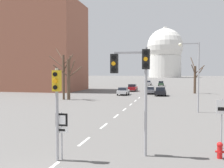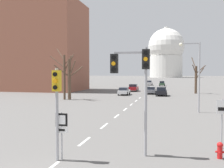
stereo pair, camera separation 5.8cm
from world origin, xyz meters
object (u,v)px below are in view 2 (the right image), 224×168
object	(u,v)px
traffic_signal_near_right	(135,74)
route_sign_post	(62,128)
sedan_near_left	(124,91)
traffic_signal_centre_tall	(57,96)
sedan_far_left	(162,91)
sedan_far_right	(162,83)
fire_hydrant	(220,150)
sedan_near_right	(151,90)
sedan_mid_centre	(149,83)
street_lamp_right	(195,69)
speed_limit_sign	(222,115)
sedan_distant_centre	(133,88)

from	to	relation	value
traffic_signal_near_right	route_sign_post	distance (m)	4.34
traffic_signal_near_right	sedan_near_left	size ratio (longest dim) A/B	1.28
traffic_signal_centre_tall	sedan_far_left	bearing A→B (deg)	84.37
traffic_signal_near_right	sedan_far_right	bearing A→B (deg)	90.89
fire_hydrant	sedan_near_right	xyz separation A→B (m)	(-6.08, 36.93, 0.31)
sedan_mid_centre	sedan_far_left	world-z (taller)	sedan_far_left
street_lamp_right	fire_hydrant	bearing A→B (deg)	-90.40
speed_limit_sign	sedan_distant_centre	size ratio (longest dim) A/B	0.61
traffic_signal_centre_tall	sedan_mid_centre	world-z (taller)	traffic_signal_centre_tall
sedan_distant_centre	speed_limit_sign	bearing A→B (deg)	-75.18
fire_hydrant	sedan_mid_centre	world-z (taller)	sedan_mid_centre
sedan_near_left	fire_hydrant	bearing A→B (deg)	-71.91
street_lamp_right	sedan_near_right	distance (m)	23.65
route_sign_post	sedan_near_right	world-z (taller)	route_sign_post
speed_limit_sign	sedan_near_left	size ratio (longest dim) A/B	0.64
sedan_far_left	sedan_near_left	bearing A→B (deg)	179.20
sedan_far_left	sedan_far_right	size ratio (longest dim) A/B	0.99
sedan_far_right	sedan_distant_centre	bearing A→B (deg)	-102.28
traffic_signal_near_right	sedan_mid_centre	xyz separation A→B (m)	(-5.50, 73.30, -3.21)
sedan_far_left	sedan_far_right	world-z (taller)	sedan_far_left
sedan_far_left	sedan_far_right	xyz separation A→B (m)	(-1.14, 35.36, -0.02)
sedan_mid_centre	traffic_signal_centre_tall	bearing A→B (deg)	-88.39
traffic_signal_near_right	street_lamp_right	distance (m)	15.44
sedan_near_right	route_sign_post	bearing A→B (deg)	-91.73
street_lamp_right	sedan_far_left	bearing A→B (deg)	102.25
traffic_signal_centre_tall	traffic_signal_near_right	world-z (taller)	traffic_signal_near_right
street_lamp_right	sedan_far_left	world-z (taller)	street_lamp_right
sedan_far_left	route_sign_post	bearing A→B (deg)	-95.39
sedan_distant_centre	traffic_signal_near_right	bearing A→B (deg)	-81.44
route_sign_post	speed_limit_sign	distance (m)	8.45
sedan_near_left	sedan_near_right	size ratio (longest dim) A/B	0.92
sedan_near_right	sedan_far_right	world-z (taller)	sedan_far_right
sedan_distant_centre	sedan_mid_centre	bearing A→B (deg)	87.94
fire_hydrant	sedan_mid_centre	distance (m)	73.47
speed_limit_sign	sedan_far_left	xyz separation A→B (m)	(-4.34, 31.38, -0.99)
sedan_distant_centre	sedan_near_left	bearing A→B (deg)	-91.47
traffic_signal_near_right	street_lamp_right	xyz separation A→B (m)	(4.12, 14.87, 0.48)
traffic_signal_near_right	sedan_mid_centre	world-z (taller)	traffic_signal_near_right
route_sign_post	speed_limit_sign	size ratio (longest dim) A/B	0.84
traffic_signal_near_right	sedan_mid_centre	bearing A→B (deg)	94.29
sedan_mid_centre	sedan_distant_centre	distance (m)	29.67
traffic_signal_near_right	route_sign_post	bearing A→B (deg)	-156.16
traffic_signal_centre_tall	sedan_near_left	size ratio (longest dim) A/B	1.03
sedan_mid_centre	sedan_far_left	xyz separation A→B (m)	(5.57, -39.75, 0.00)
sedan_mid_centre	street_lamp_right	bearing A→B (deg)	-80.65
fire_hydrant	sedan_far_left	size ratio (longest dim) A/B	0.21
sedan_near_left	sedan_distant_centre	distance (m)	10.01
traffic_signal_centre_tall	sedan_mid_centre	xyz separation A→B (m)	(-2.11, 74.87, -2.20)
route_sign_post	speed_limit_sign	xyz separation A→B (m)	(7.64, 3.60, 0.29)
street_lamp_right	speed_limit_sign	bearing A→B (deg)	-88.72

